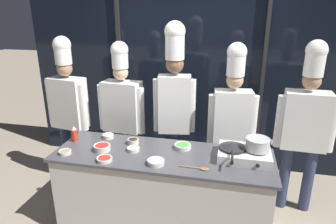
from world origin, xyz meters
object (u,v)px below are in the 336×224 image
object	(u,v)px
chef_sous	(122,108)
squeeze_bottle_chili	(74,134)
serving_spoon_slotted	(201,168)
portable_stove	(244,154)
prep_bowl_chili_flakes	(104,159)
stock_pot	(258,144)
frying_pan	(233,146)
chef_pastry	(232,116)
prep_bowl_noodles	(156,162)
prep_bowl_soy_glaze	(133,141)
prep_bowl_scallions	(183,146)
prep_bowl_bell_pepper	(102,147)
prep_bowl_onion	(108,136)
chef_line	(174,96)
prep_bowl_mushrooms	(65,152)
chef_apprentice	(305,121)
prep_bowl_shrimp	(133,149)
chef_head	(68,103)

from	to	relation	value
chef_sous	squeeze_bottle_chili	bearing A→B (deg)	70.61
serving_spoon_slotted	portable_stove	bearing A→B (deg)	37.17
prep_bowl_chili_flakes	squeeze_bottle_chili	bearing A→B (deg)	145.24
stock_pot	frying_pan	bearing A→B (deg)	-178.65
prep_bowl_chili_flakes	chef_pastry	distance (m)	1.47
frying_pan	prep_bowl_noodles	bearing A→B (deg)	-157.20
prep_bowl_noodles	prep_bowl_soy_glaze	distance (m)	0.50
prep_bowl_scallions	prep_bowl_noodles	world-z (taller)	same
squeeze_bottle_chili	prep_bowl_bell_pepper	bearing A→B (deg)	-20.69
prep_bowl_onion	chef_line	bearing A→B (deg)	34.17
prep_bowl_mushrooms	prep_bowl_noodles	size ratio (longest dim) A/B	0.76
squeeze_bottle_chili	prep_bowl_bell_pepper	world-z (taller)	squeeze_bottle_chili
portable_stove	chef_line	size ratio (longest dim) A/B	0.23
prep_bowl_chili_flakes	chef_apprentice	xyz separation A→B (m)	(1.90, 0.93, 0.19)
stock_pot	chef_pastry	distance (m)	0.63
portable_stove	frying_pan	bearing A→B (deg)	-177.45
frying_pan	serving_spoon_slotted	distance (m)	0.40
prep_bowl_onion	chef_pastry	world-z (taller)	chef_pastry
serving_spoon_slotted	prep_bowl_bell_pepper	bearing A→B (deg)	171.31
chef_line	frying_pan	bearing A→B (deg)	128.68
portable_stove	prep_bowl_scallions	size ratio (longest dim) A/B	2.84
frying_pan	chef_line	bearing A→B (deg)	138.33
prep_bowl_scallions	prep_bowl_chili_flakes	distance (m)	0.79
prep_bowl_onion	chef_apprentice	xyz separation A→B (m)	(2.08, 0.44, 0.18)
serving_spoon_slotted	chef_line	xyz separation A→B (m)	(-0.42, 0.89, 0.39)
portable_stove	prep_bowl_chili_flakes	world-z (taller)	portable_stove
prep_bowl_onion	chef_apprentice	bearing A→B (deg)	11.93
prep_bowl_shrimp	prep_bowl_mushrooms	bearing A→B (deg)	-162.41
prep_bowl_onion	chef_sous	size ratio (longest dim) A/B	0.07
prep_bowl_bell_pepper	serving_spoon_slotted	size ratio (longest dim) A/B	0.63
chef_sous	chef_apprentice	xyz separation A→B (m)	(2.10, -0.07, 0.03)
portable_stove	prep_bowl_shrimp	distance (m)	1.08
frying_pan	prep_bowl_shrimp	size ratio (longest dim) A/B	3.69
chef_pastry	chef_apprentice	size ratio (longest dim) A/B	0.98
prep_bowl_soy_glaze	chef_apprentice	distance (m)	1.85
prep_bowl_onion	stock_pot	bearing A→B (deg)	-6.00
portable_stove	squeeze_bottle_chili	world-z (taller)	squeeze_bottle_chili
serving_spoon_slotted	chef_apprentice	distance (m)	1.36
portable_stove	serving_spoon_slotted	distance (m)	0.48
squeeze_bottle_chili	chef_pastry	xyz separation A→B (m)	(1.63, 0.57, 0.14)
squeeze_bottle_chili	chef_head	distance (m)	0.71
prep_bowl_mushrooms	prep_bowl_shrimp	world-z (taller)	prep_bowl_shrimp
prep_bowl_onion	serving_spoon_slotted	distance (m)	1.16
frying_pan	chef_sous	world-z (taller)	chef_sous
prep_bowl_scallions	serving_spoon_slotted	world-z (taller)	prep_bowl_scallions
prep_bowl_shrimp	chef_pastry	bearing A→B (deg)	34.96
portable_stove	stock_pot	xyz separation A→B (m)	(0.11, 0.00, 0.12)
prep_bowl_scallions	chef_line	distance (m)	0.67
prep_bowl_chili_flakes	chef_apprentice	world-z (taller)	chef_apprentice
stock_pot	serving_spoon_slotted	distance (m)	0.59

